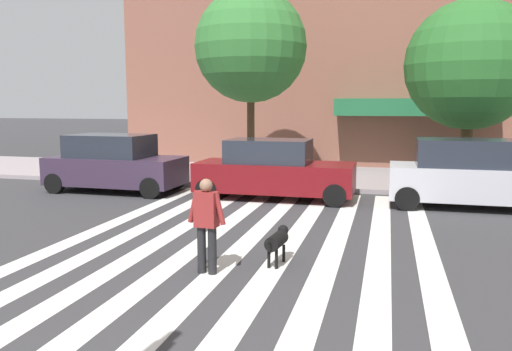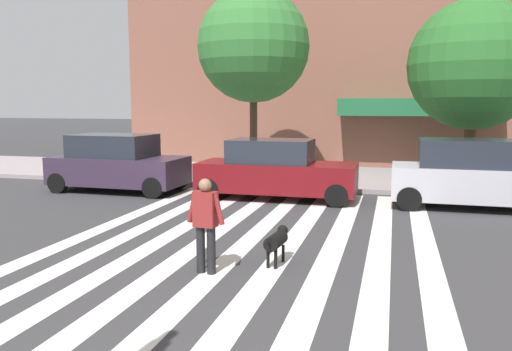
{
  "view_description": "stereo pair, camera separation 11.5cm",
  "coord_description": "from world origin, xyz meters",
  "px_view_note": "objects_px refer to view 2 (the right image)",
  "views": [
    {
      "loc": [
        2.01,
        -2.11,
        2.88
      ],
      "look_at": [
        -0.5,
        7.59,
        1.47
      ],
      "focal_mm": 35.9,
      "sensor_mm": 36.0,
      "label": 1
    },
    {
      "loc": [
        2.12,
        -2.08,
        2.88
      ],
      "look_at": [
        -0.5,
        7.59,
        1.47
      ],
      "focal_mm": 35.9,
      "sensor_mm": 36.0,
      "label": 2
    }
  ],
  "objects_px": {
    "parked_car_near_curb": "(117,164)",
    "street_tree_middle": "(474,65)",
    "dog_on_leash": "(277,240)",
    "parked_car_third_in_line": "(477,175)",
    "parked_car_behind_first": "(275,170)",
    "street_tree_nearest": "(253,46)",
    "pedestrian_dog_walker": "(206,220)"
  },
  "relations": [
    {
      "from": "parked_car_behind_first",
      "to": "pedestrian_dog_walker",
      "type": "bearing_deg",
      "value": -86.59
    },
    {
      "from": "pedestrian_dog_walker",
      "to": "parked_car_third_in_line",
      "type": "bearing_deg",
      "value": 53.42
    },
    {
      "from": "parked_car_behind_first",
      "to": "parked_car_third_in_line",
      "type": "relative_size",
      "value": 1.03
    },
    {
      "from": "parked_car_third_in_line",
      "to": "street_tree_middle",
      "type": "bearing_deg",
      "value": 87.91
    },
    {
      "from": "parked_car_behind_first",
      "to": "street_tree_middle",
      "type": "height_order",
      "value": "street_tree_middle"
    },
    {
      "from": "parked_car_third_in_line",
      "to": "dog_on_leash",
      "type": "height_order",
      "value": "parked_car_third_in_line"
    },
    {
      "from": "parked_car_third_in_line",
      "to": "street_tree_nearest",
      "type": "height_order",
      "value": "street_tree_nearest"
    },
    {
      "from": "parked_car_near_curb",
      "to": "street_tree_nearest",
      "type": "xyz_separation_m",
      "value": [
        3.87,
        2.96,
        3.99
      ]
    },
    {
      "from": "parked_car_near_curb",
      "to": "pedestrian_dog_walker",
      "type": "distance_m",
      "value": 9.17
    },
    {
      "from": "parked_car_third_in_line",
      "to": "street_tree_nearest",
      "type": "xyz_separation_m",
      "value": [
        -7.2,
        2.96,
        3.97
      ]
    },
    {
      "from": "parked_car_near_curb",
      "to": "parked_car_third_in_line",
      "type": "bearing_deg",
      "value": -0.0
    },
    {
      "from": "parked_car_near_curb",
      "to": "dog_on_leash",
      "type": "bearing_deg",
      "value": -42.6
    },
    {
      "from": "pedestrian_dog_walker",
      "to": "dog_on_leash",
      "type": "bearing_deg",
      "value": 37.19
    },
    {
      "from": "parked_car_near_curb",
      "to": "street_tree_nearest",
      "type": "height_order",
      "value": "street_tree_nearest"
    },
    {
      "from": "parked_car_behind_first",
      "to": "street_tree_nearest",
      "type": "bearing_deg",
      "value": 116.96
    },
    {
      "from": "parked_car_behind_first",
      "to": "parked_car_near_curb",
      "type": "bearing_deg",
      "value": 179.99
    },
    {
      "from": "pedestrian_dog_walker",
      "to": "dog_on_leash",
      "type": "distance_m",
      "value": 1.41
    },
    {
      "from": "parked_car_near_curb",
      "to": "parked_car_third_in_line",
      "type": "xyz_separation_m",
      "value": [
        11.07,
        -0.0,
        0.02
      ]
    },
    {
      "from": "street_tree_nearest",
      "to": "dog_on_leash",
      "type": "height_order",
      "value": "street_tree_nearest"
    },
    {
      "from": "street_tree_nearest",
      "to": "street_tree_middle",
      "type": "xyz_separation_m",
      "value": [
        7.29,
        -0.47,
        -0.83
      ]
    },
    {
      "from": "street_tree_middle",
      "to": "pedestrian_dog_walker",
      "type": "distance_m",
      "value": 11.44
    },
    {
      "from": "parked_car_near_curb",
      "to": "street_tree_middle",
      "type": "height_order",
      "value": "street_tree_middle"
    },
    {
      "from": "parked_car_third_in_line",
      "to": "pedestrian_dog_walker",
      "type": "relative_size",
      "value": 2.83
    },
    {
      "from": "parked_car_near_curb",
      "to": "dog_on_leash",
      "type": "height_order",
      "value": "parked_car_near_curb"
    },
    {
      "from": "street_tree_middle",
      "to": "dog_on_leash",
      "type": "relative_size",
      "value": 5.87
    },
    {
      "from": "parked_car_third_in_line",
      "to": "dog_on_leash",
      "type": "relative_size",
      "value": 4.57
    },
    {
      "from": "parked_car_behind_first",
      "to": "parked_car_third_in_line",
      "type": "distance_m",
      "value": 5.7
    },
    {
      "from": "parked_car_near_curb",
      "to": "street_tree_middle",
      "type": "bearing_deg",
      "value": 12.58
    },
    {
      "from": "parked_car_behind_first",
      "to": "dog_on_leash",
      "type": "xyz_separation_m",
      "value": [
        1.48,
        -6.3,
        -0.43
      ]
    },
    {
      "from": "street_tree_nearest",
      "to": "pedestrian_dog_walker",
      "type": "xyz_separation_m",
      "value": [
        1.93,
        -10.06,
        -3.98
      ]
    },
    {
      "from": "parked_car_behind_first",
      "to": "parked_car_third_in_line",
      "type": "bearing_deg",
      "value": 0.0
    },
    {
      "from": "parked_car_behind_first",
      "to": "dog_on_leash",
      "type": "height_order",
      "value": "parked_car_behind_first"
    }
  ]
}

